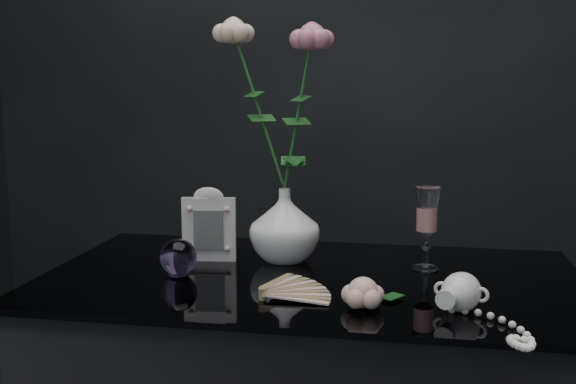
% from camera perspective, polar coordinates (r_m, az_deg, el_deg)
% --- Properties ---
extents(vase, '(0.18, 0.18, 0.16)m').
position_cam_1_polar(vase, '(1.42, -0.30, -2.81)').
color(vase, white).
rests_on(vase, table).
extents(wine_glass, '(0.06, 0.06, 0.17)m').
position_cam_1_polar(wine_glass, '(1.38, 11.65, -3.05)').
color(wine_glass, white).
rests_on(wine_glass, table).
extents(picture_frame, '(0.13, 0.11, 0.16)m').
position_cam_1_polar(picture_frame, '(1.43, -6.70, -2.72)').
color(picture_frame, silver).
rests_on(picture_frame, table).
extents(paperweight, '(0.08, 0.08, 0.07)m').
position_cam_1_polar(paperweight, '(1.34, -9.26, -5.47)').
color(paperweight, '#846CAF').
rests_on(paperweight, table).
extents(paper_fan, '(0.29, 0.26, 0.02)m').
position_cam_1_polar(paper_fan, '(1.19, -2.18, -8.52)').
color(paper_fan, beige).
rests_on(paper_fan, table).
extents(loose_rose, '(0.18, 0.20, 0.05)m').
position_cam_1_polar(loose_rose, '(1.14, 6.37, -8.49)').
color(loose_rose, '#FFB9A4').
rests_on(loose_rose, table).
extents(pearl_jar, '(0.29, 0.29, 0.07)m').
position_cam_1_polar(pearl_jar, '(1.17, 14.45, -8.05)').
color(pearl_jar, white).
rests_on(pearl_jar, table).
extents(roses, '(0.23, 0.10, 0.39)m').
position_cam_1_polar(roses, '(1.40, -1.05, 8.26)').
color(roses, '#FFD1AC').
rests_on(roses, vase).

